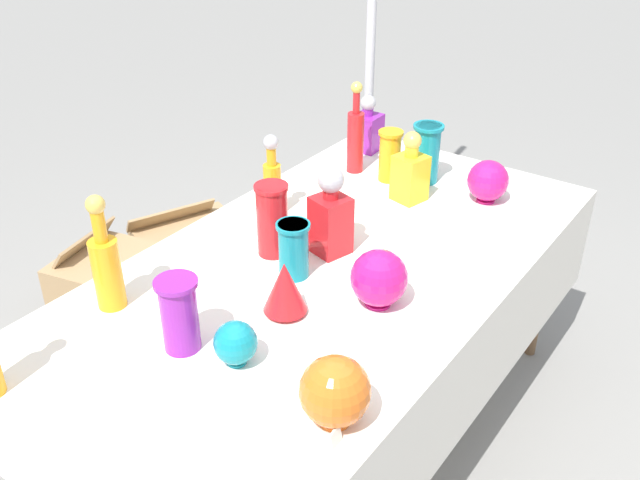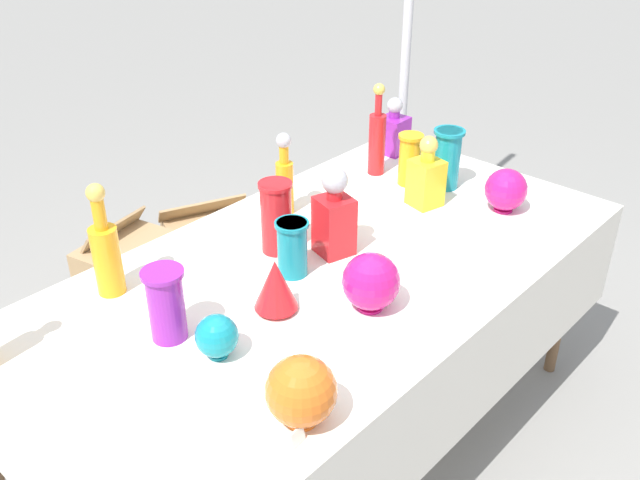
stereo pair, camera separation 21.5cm
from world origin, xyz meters
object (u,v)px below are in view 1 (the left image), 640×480
Objects in this scene: cardboard_box_behind_right at (107,289)px; canopy_pole at (370,70)px; tall_bottle_2 at (272,181)px; round_bowl_2 at (488,181)px; square_decanter_2 at (367,128)px; slender_vase_2 at (272,218)px; slender_vase_0 at (293,248)px; square_decanter_1 at (331,215)px; slender_vase_3 at (427,152)px; tall_bottle_0 at (106,264)px; fluted_vase_0 at (285,287)px; round_bowl_3 at (236,343)px; round_bowl_0 at (379,278)px; slender_vase_1 at (390,154)px; round_bowl_1 at (335,391)px; slender_vase_4 at (179,312)px; square_decanter_0 at (410,172)px; tall_bottle_1 at (355,136)px; cardboard_box_behind_left at (191,253)px.

canopy_pole reaches higher than cardboard_box_behind_right.
tall_bottle_2 is 0.12× the size of canopy_pole.
round_bowl_2 is 1.71m from cardboard_box_behind_right.
square_decanter_2 is 0.91m from slender_vase_2.
slender_vase_0 is 0.84m from round_bowl_2.
square_decanter_1 is at bearing 157.47° from round_bowl_2.
slender_vase_3 reaches higher than slender_vase_0.
fluted_vase_0 is (0.26, -0.42, -0.05)m from tall_bottle_0.
slender_vase_2 is at bearing 63.73° from slender_vase_0.
round_bowl_0 is at bearing -20.15° from round_bowl_3.
slender_vase_1 is 1.31m from round_bowl_1.
slender_vase_4 is at bearing -175.80° from slender_vase_1.
tall_bottle_0 is 1.13m from square_decanter_0.
tall_bottle_1 is 1.51× the size of slender_vase_2.
round_bowl_2 is at bearing -82.68° from slender_vase_1.
slender_vase_4 is 0.35× the size of cardboard_box_behind_left.
slender_vase_2 reaches higher than round_bowl_0.
square_decanter_2 reaches higher than fluted_vase_0.
slender_vase_2 is 0.10× the size of canopy_pole.
tall_bottle_1 is (1.17, -0.06, 0.01)m from tall_bottle_0.
tall_bottle_0 is 2.15× the size of fluted_vase_0.
square_decanter_0 reaches higher than cardboard_box_behind_left.
round_bowl_0 is at bearing -94.61° from cardboard_box_behind_right.
cardboard_box_behind_right is (0.58, 1.13, -0.70)m from slender_vase_4.
slender_vase_2 is at bearing -168.91° from tall_bottle_1.
square_decanter_1 is 1.82× the size of fluted_vase_0.
cardboard_box_behind_left is at bearing 45.89° from slender_vase_4.
round_bowl_1 is (0.01, -0.48, -0.02)m from slender_vase_4.
round_bowl_1 is at bearing -130.59° from slender_vase_2.
canopy_pole is (0.39, 0.24, 0.11)m from square_decanter_2.
fluted_vase_0 is 0.27× the size of cardboard_box_behind_left.
slender_vase_0 is (-0.18, 0.01, -0.04)m from square_decanter_1.
round_bowl_0 is at bearing -96.48° from slender_vase_2.
cardboard_box_behind_left is at bearing 68.80° from square_decanter_1.
cardboard_box_behind_left is (-0.18, 1.39, -0.71)m from round_bowl_2.
round_bowl_0 is 0.48m from round_bowl_1.
slender_vase_3 is 0.09× the size of canopy_pole.
tall_bottle_0 is 0.46m from round_bowl_3.
square_decanter_2 is at bearing -148.50° from canopy_pole.
round_bowl_2 is at bearing -13.27° from slender_vase_4.
slender_vase_4 is at bearing -168.15° from slender_vase_2.
tall_bottle_2 reaches higher than cardboard_box_behind_right.
square_decanter_0 is 1.15× the size of slender_vase_3.
round_bowl_0 is at bearing -160.54° from slender_vase_3.
round_bowl_3 is (-1.16, -0.25, -0.04)m from slender_vase_1.
round_bowl_1 is at bearing -123.79° from cardboard_box_behind_left.
tall_bottle_1 reaches higher than tall_bottle_0.
square_decanter_1 is 1.24× the size of slender_vase_2.
round_bowl_1 is at bearing -171.54° from round_bowl_2.
round_bowl_3 is at bearing -112.95° from cardboard_box_behind_right.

